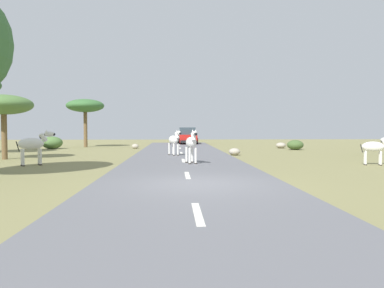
% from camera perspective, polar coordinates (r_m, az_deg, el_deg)
% --- Properties ---
extents(ground_plane, '(90.00, 90.00, 0.00)m').
position_cam_1_polar(ground_plane, '(11.52, 0.85, -6.26)').
color(ground_plane, olive).
extents(road, '(6.00, 64.00, 0.05)m').
position_cam_1_polar(road, '(11.50, -0.37, -6.14)').
color(road, slate).
rests_on(road, ground_plane).
extents(lane_markings, '(0.16, 56.00, 0.01)m').
position_cam_1_polar(lane_markings, '(10.51, -0.15, -6.81)').
color(lane_markings, silver).
rests_on(lane_markings, road).
extents(zebra_0, '(0.93, 1.57, 1.58)m').
position_cam_1_polar(zebra_0, '(23.19, -2.72, 0.60)').
color(zebra_0, silver).
rests_on(zebra_0, road).
extents(zebra_1, '(1.46, 0.72, 1.43)m').
position_cam_1_polar(zebra_1, '(19.50, 26.01, -0.41)').
color(zebra_1, silver).
rests_on(zebra_1, ground_plane).
extents(zebra_2, '(0.64, 1.72, 1.63)m').
position_cam_1_polar(zebra_2, '(17.83, -0.08, 0.14)').
color(zebra_2, silver).
rests_on(zebra_2, road).
extents(zebra_3, '(1.58, 1.15, 1.66)m').
position_cam_1_polar(zebra_3, '(18.90, -22.94, -0.03)').
color(zebra_3, silver).
rests_on(zebra_3, ground_plane).
extents(car_0, '(2.15, 4.40, 1.74)m').
position_cam_1_polar(car_0, '(40.33, -0.74, 1.19)').
color(car_0, red).
rests_on(car_0, road).
extents(tree_2, '(3.37, 3.37, 4.34)m').
position_cam_1_polar(tree_2, '(35.47, -15.89, 5.53)').
color(tree_2, brown).
rests_on(tree_2, ground_plane).
extents(tree_4, '(3.12, 3.12, 3.58)m').
position_cam_1_polar(tree_4, '(23.26, -26.67, 5.27)').
color(tree_4, brown).
rests_on(tree_4, ground_plane).
extents(bush_0, '(1.72, 1.55, 1.03)m').
position_cam_1_polar(bush_0, '(33.25, -20.47, 0.19)').
color(bush_0, '#4C7038').
rests_on(bush_0, ground_plane).
extents(bush_1, '(1.30, 1.17, 0.78)m').
position_cam_1_polar(bush_1, '(30.97, 15.39, -0.13)').
color(bush_1, '#425B2D').
rests_on(bush_1, ground_plane).
extents(rock_0, '(0.83, 0.85, 0.49)m').
position_cam_1_polar(rock_0, '(33.08, 13.33, -0.21)').
color(rock_0, '#A89E8C').
rests_on(rock_0, ground_plane).
extents(rock_2, '(0.57, 0.43, 0.41)m').
position_cam_1_polar(rock_2, '(31.61, -8.61, -0.36)').
color(rock_2, '#A89E8C').
rests_on(rock_2, ground_plane).
extents(rock_3, '(0.72, 0.67, 0.46)m').
position_cam_1_polar(rock_3, '(24.02, 6.47, -1.17)').
color(rock_3, '#A89E8C').
rests_on(rock_3, ground_plane).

